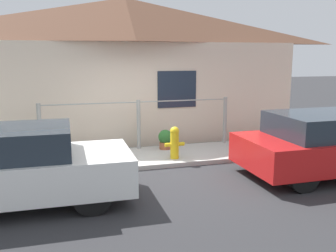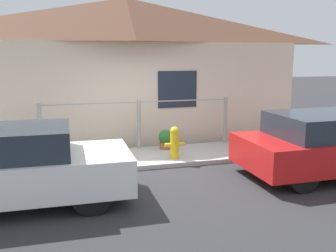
{
  "view_description": "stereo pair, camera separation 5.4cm",
  "coord_description": "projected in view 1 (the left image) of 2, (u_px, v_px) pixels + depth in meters",
  "views": [
    {
      "loc": [
        -1.89,
        -7.69,
        2.48
      ],
      "look_at": [
        0.42,
        0.3,
        0.9
      ],
      "focal_mm": 40.0,
      "sensor_mm": 36.0,
      "label": 1
    },
    {
      "loc": [
        -1.83,
        -7.71,
        2.48
      ],
      "look_at": [
        0.42,
        0.3,
        0.9
      ],
      "focal_mm": 40.0,
      "sensor_mm": 36.0,
      "label": 2
    }
  ],
  "objects": [
    {
      "name": "fence",
      "position": [
        139.0,
        122.0,
        9.55
      ],
      "size": [
        4.9,
        0.1,
        1.26
      ],
      "color": "#999993",
      "rests_on": "sidewalk"
    },
    {
      "name": "potted_plant_by_fence",
      "position": [
        31.0,
        151.0,
        8.44
      ],
      "size": [
        0.37,
        0.37,
        0.48
      ],
      "color": "slate",
      "rests_on": "sidewalk"
    },
    {
      "name": "car_right",
      "position": [
        327.0,
        144.0,
        7.81
      ],
      "size": [
        3.69,
        1.81,
        1.31
      ],
      "rotation": [
        0.0,
        0.0,
        0.01
      ],
      "color": "red",
      "rests_on": "ground_plane"
    },
    {
      "name": "fire_hydrant",
      "position": [
        175.0,
        142.0,
        8.68
      ],
      "size": [
        0.47,
        0.21,
        0.76
      ],
      "color": "yellow",
      "rests_on": "sidewalk"
    },
    {
      "name": "ground_plane",
      "position": [
        153.0,
        170.0,
        8.24
      ],
      "size": [
        60.0,
        60.0,
        0.0
      ],
      "primitive_type": "plane",
      "color": "#2D2D30"
    },
    {
      "name": "potted_plant_near_hydrant",
      "position": [
        165.0,
        139.0,
        9.6
      ],
      "size": [
        0.37,
        0.37,
        0.5
      ],
      "color": "#9E5638",
      "rests_on": "sidewalk"
    },
    {
      "name": "house",
      "position": [
        126.0,
        28.0,
        10.57
      ],
      "size": [
        10.01,
        2.23,
        4.07
      ],
      "color": "beige",
      "rests_on": "ground_plane"
    },
    {
      "name": "car_left",
      "position": [
        14.0,
        167.0,
        6.14
      ],
      "size": [
        3.79,
        1.68,
        1.33
      ],
      "rotation": [
        0.0,
        0.0,
        -0.01
      ],
      "color": "white",
      "rests_on": "ground_plane"
    },
    {
      "name": "sidewalk",
      "position": [
        145.0,
        157.0,
        9.03
      ],
      "size": [
        24.0,
        1.7,
        0.1
      ],
      "color": "#B2AFA8",
      "rests_on": "ground_plane"
    }
  ]
}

